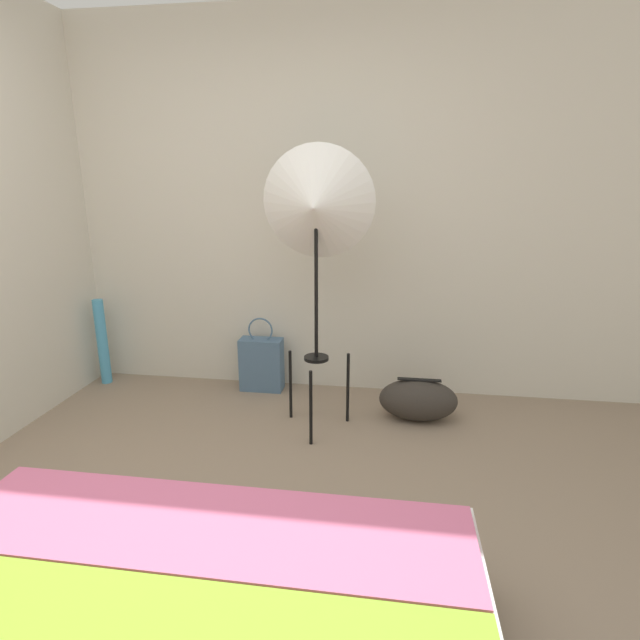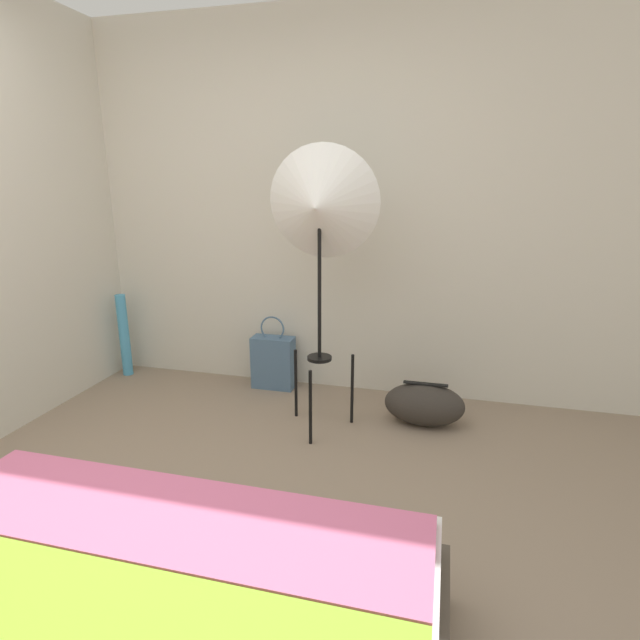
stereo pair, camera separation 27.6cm
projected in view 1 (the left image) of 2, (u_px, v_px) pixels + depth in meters
ground_plane at (146, 609)px, 1.81m from camera, size 14.00×14.00×0.00m
wall_back at (274, 210)px, 3.50m from camera, size 8.00×0.05×2.60m
photo_umbrella at (316, 208)px, 2.78m from camera, size 0.66×0.37×1.70m
tote_bag at (262, 364)px, 3.66m from camera, size 0.31×0.14×0.55m
duffel_bag at (418, 400)px, 3.21m from camera, size 0.50×0.27×0.28m
paper_roll at (102, 342)px, 3.75m from camera, size 0.08×0.08×0.65m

